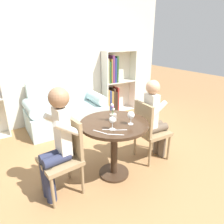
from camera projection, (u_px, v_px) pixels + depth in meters
ground_plane at (114, 173)px, 2.71m from camera, size 16.00×16.00×0.00m
back_wall at (55, 57)px, 4.00m from camera, size 5.20×0.05×2.70m
round_table at (114, 135)px, 2.50m from camera, size 0.85×0.85×0.76m
couch at (66, 112)px, 4.03m from camera, size 1.51×0.80×0.92m
bookshelf_right at (115, 84)px, 4.77m from camera, size 0.82×0.28×1.45m
chair_left at (65, 154)px, 2.27m from camera, size 0.46×0.46×0.90m
chair_right at (149, 129)px, 2.88m from camera, size 0.44×0.44×0.90m
person_left at (57, 141)px, 2.15m from camera, size 0.44×0.37×1.27m
person_right at (155, 119)px, 2.87m from camera, size 0.43×0.35×1.21m
wine_glass_left at (112, 120)px, 2.22m from camera, size 0.07×0.07×0.15m
wine_glass_right at (131, 115)px, 2.35m from camera, size 0.09×0.09×0.16m
flower_vase at (113, 116)px, 2.46m from camera, size 0.09×0.09×0.23m
knife_left_setting at (100, 132)px, 2.19m from camera, size 0.09×0.18×0.00m
fork_left_setting at (119, 130)px, 2.24m from camera, size 0.17×0.10×0.00m
knife_right_setting at (111, 130)px, 2.25m from camera, size 0.16×0.12×0.00m
fork_right_setting at (115, 135)px, 2.14m from camera, size 0.16×0.12×0.00m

